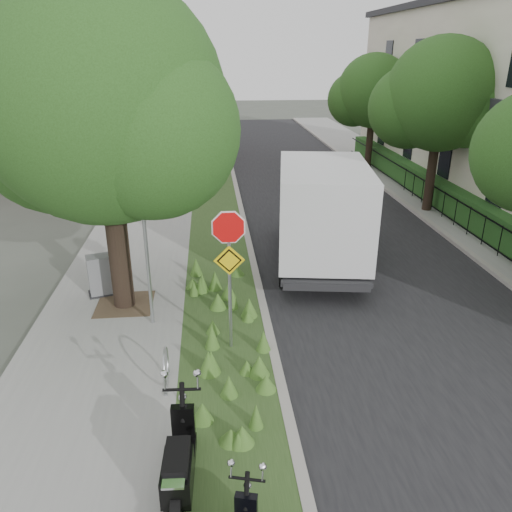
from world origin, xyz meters
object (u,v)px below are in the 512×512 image
Objects in this scene: scooter_near at (180,470)px; box_truck at (321,209)px; utility_cabinet at (103,275)px; sign_assembly at (229,253)px.

box_truck reaches higher than scooter_near.
sign_assembly is at bearing -42.08° from utility_cabinet.
scooter_near is at bearing -103.28° from sign_assembly.
scooter_near is 7.16m from utility_cabinet.
sign_assembly is at bearing 76.72° from scooter_near.
box_truck is at bearing 15.58° from utility_cabinet.
scooter_near is 9.39m from box_truck.
scooter_near is at bearing -71.08° from utility_cabinet.
utility_cabinet reaches higher than scooter_near.
scooter_near is 1.85× the size of utility_cabinet.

